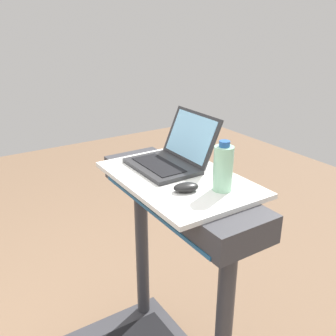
{
  "coord_description": "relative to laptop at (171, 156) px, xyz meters",
  "views": [
    {
      "loc": [
        1.21,
        -0.13,
        1.75
      ],
      "look_at": [
        0.0,
        0.65,
        1.17
      ],
      "focal_mm": 40.56,
      "sensor_mm": 36.0,
      "label": 1
    }
  ],
  "objects": [
    {
      "name": "water_bottle",
      "position": [
        0.32,
        0.03,
        0.05
      ],
      "size": [
        0.08,
        0.08,
        0.2
      ],
      "color": "#9EDBB2",
      "rests_on": "desk_board"
    },
    {
      "name": "laptop",
      "position": [
        0.0,
        0.0,
        0.0
      ],
      "size": [
        0.33,
        0.32,
        0.23
      ],
      "rotation": [
        0.0,
        0.0,
        -0.07
      ],
      "color": "#2D2D30",
      "rests_on": "desk_board"
    },
    {
      "name": "desk_board",
      "position": [
        0.12,
        -0.04,
        -0.06
      ],
      "size": [
        0.69,
        0.45,
        0.02
      ],
      "primitive_type": "cube",
      "color": "white",
      "rests_on": "treadmill_base"
    },
    {
      "name": "computer_mouse",
      "position": [
        0.26,
        -0.1,
        -0.03
      ],
      "size": [
        0.09,
        0.11,
        0.03
      ],
      "primitive_type": "ellipsoid",
      "rotation": [
        0.0,
        0.0,
        -0.31
      ],
      "color": "black",
      "rests_on": "desk_board"
    }
  ]
}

